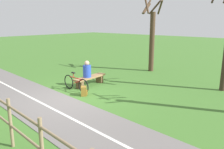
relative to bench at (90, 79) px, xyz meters
The scene contains 9 objects.
ground_plane 1.94m from the bench, 24.27° to the left, with size 80.00×80.00×0.00m, color #3D6B28.
paved_path 5.79m from the bench, 55.87° to the left, with size 2.42×36.00×0.02m, color #66605E.
path_centre_line 5.79m from the bench, 55.87° to the left, with size 0.10×32.00×0.00m, color silver.
bench is the anchor object (origin of this frame).
person_seated 0.51m from the bench, ahead, with size 0.40×0.40×0.79m.
bicycle 1.07m from the bench, 10.30° to the left, with size 0.13×1.73×0.84m.
backpack 1.54m from the bench, 36.94° to the left, with size 0.36×0.37×0.39m.
fence_roadside 6.13m from the bench, 33.17° to the left, with size 0.79×10.83×1.26m.
tree_far_left 5.17m from the bench, behind, with size 1.30×1.30×4.52m.
Camera 1 is at (5.51, 6.98, 3.03)m, focal length 36.30 mm.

